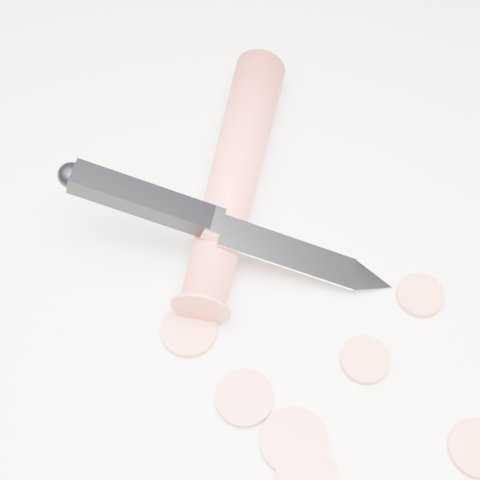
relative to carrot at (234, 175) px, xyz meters
name	(u,v)px	position (x,y,z in m)	size (l,w,h in m)	color
ground	(287,300)	(-0.01, -0.10, -0.02)	(2.40, 2.40, 0.00)	silver
carrot	(234,175)	(0.00, 0.00, 0.00)	(0.04, 0.04, 0.22)	#DF4539
carrot_slice_0	(307,477)	(-0.05, -0.20, -0.02)	(0.04, 0.04, 0.01)	#D65D41
carrot_slice_1	(244,398)	(-0.06, -0.15, -0.02)	(0.04, 0.04, 0.01)	#D65D41
carrot_slice_2	(294,441)	(-0.05, -0.18, -0.02)	(0.04, 0.04, 0.01)	#D65D41
carrot_slice_3	(365,360)	(0.02, -0.16, -0.02)	(0.03, 0.03, 0.01)	#D65D41
carrot_slice_4	(420,295)	(0.07, -0.13, -0.02)	(0.03, 0.03, 0.01)	#D65D41
carrot_slice_5	(189,330)	(-0.08, -0.09, -0.02)	(0.04, 0.04, 0.01)	#D65D41
carrot_slice_6	(478,448)	(0.05, -0.23, -0.02)	(0.04, 0.04, 0.01)	#D65D41
kitchen_knife	(233,227)	(-0.03, -0.05, 0.02)	(0.20, 0.16, 0.08)	silver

